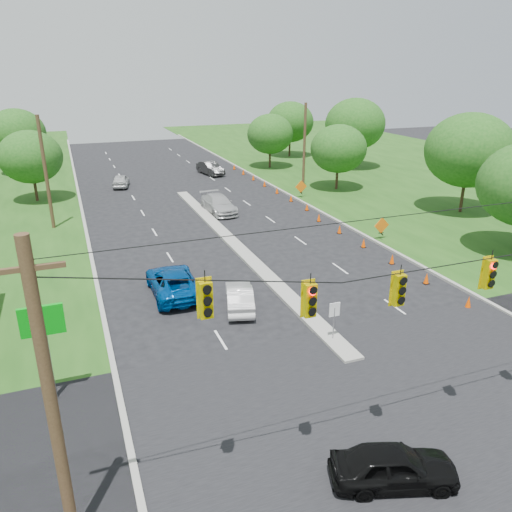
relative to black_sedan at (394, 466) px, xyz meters
name	(u,v)px	position (x,y,z in m)	size (l,w,h in m)	color
ground	(411,418)	(2.53, 2.38, -0.68)	(160.00, 160.00, 0.00)	black
cross_street	(411,418)	(2.53, 2.38, -0.68)	(160.00, 14.00, 0.02)	black
curb_left	(85,225)	(-7.57, 32.38, -0.68)	(0.25, 110.00, 0.16)	gray
curb_right	(303,203)	(12.63, 32.38, -0.68)	(0.25, 110.00, 0.16)	gray
median	(234,244)	(2.53, 23.38, -0.68)	(1.00, 34.00, 0.18)	gray
median_sign	(334,314)	(2.53, 8.38, 0.78)	(0.55, 0.06, 2.05)	gray
signal_span	(446,311)	(2.48, 1.38, 4.29)	(25.60, 0.32, 9.00)	#422D1C
utility_pole_far_left	(46,174)	(-9.97, 32.38, 3.82)	(0.28, 0.28, 9.00)	#422D1C
utility_pole_far_right	(304,148)	(15.03, 37.38, 3.82)	(0.28, 0.28, 9.00)	#422D1C
cone_1	(469,302)	(11.19, 8.88, -0.33)	(0.32, 0.32, 0.70)	#FA4A00
cone_2	(426,278)	(11.19, 12.38, -0.33)	(0.32, 0.32, 0.70)	#FA4A00
cone_3	(392,259)	(11.19, 15.88, -0.33)	(0.32, 0.32, 0.70)	#FA4A00
cone_4	(364,243)	(11.19, 19.38, -0.33)	(0.32, 0.32, 0.70)	#FA4A00
cone_5	(340,229)	(11.19, 22.88, -0.33)	(0.32, 0.32, 0.70)	#FA4A00
cone_6	(319,218)	(11.19, 26.38, -0.33)	(0.32, 0.32, 0.70)	#FA4A00
cone_7	(307,207)	(11.79, 29.88, -0.33)	(0.32, 0.32, 0.70)	#FA4A00
cone_8	(291,198)	(11.79, 33.38, -0.33)	(0.32, 0.32, 0.70)	#FA4A00
cone_9	(277,190)	(11.79, 36.88, -0.33)	(0.32, 0.32, 0.70)	#FA4A00
cone_10	(265,183)	(11.79, 40.38, -0.33)	(0.32, 0.32, 0.70)	#FA4A00
cone_11	(253,177)	(11.79, 43.88, -0.33)	(0.32, 0.32, 0.70)	#FA4A00
cone_12	(243,172)	(11.79, 47.38, -0.33)	(0.32, 0.32, 0.70)	#FA4A00
cone_13	(234,167)	(11.79, 50.88, -0.33)	(0.32, 0.32, 0.70)	#FA4A00
work_sign_1	(382,226)	(13.33, 20.38, 0.41)	(1.27, 0.58, 1.37)	black
work_sign_2	(301,187)	(13.33, 34.38, 0.41)	(1.27, 0.58, 1.37)	black
tree_5	(31,157)	(-11.47, 42.38, 3.66)	(5.88, 5.88, 6.86)	black
tree_6	(17,133)	(-13.47, 57.38, 4.28)	(6.72, 6.72, 7.84)	black
tree_8	(469,150)	(24.53, 24.38, 4.90)	(7.56, 7.56, 8.82)	black
tree_9	(339,149)	(18.53, 36.38, 3.66)	(5.88, 5.88, 6.86)	black
tree_10	(355,124)	(26.53, 46.38, 4.90)	(7.56, 7.56, 8.82)	black
tree_11	(290,122)	(22.53, 57.38, 4.28)	(6.72, 6.72, 7.84)	black
tree_12	(270,134)	(16.53, 50.38, 3.66)	(5.88, 5.88, 6.86)	black
black_sedan	(394,466)	(0.00, 0.00, 0.00)	(1.60, 3.99, 1.36)	black
white_sedan	(239,297)	(-0.49, 13.35, -0.02)	(1.40, 4.01, 1.32)	silver
blue_pickup	(173,282)	(-3.47, 16.39, 0.09)	(2.56, 5.55, 1.54)	#003C89
silver_car_far	(219,204)	(4.03, 32.17, 0.10)	(2.18, 5.36, 1.56)	#AAAAAA
silver_car_oncoming	(121,181)	(-3.01, 45.86, 0.01)	(1.63, 4.04, 1.38)	#B5B5B5
dark_car_receding	(210,168)	(8.05, 48.90, 0.10)	(1.65, 4.73, 1.56)	black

